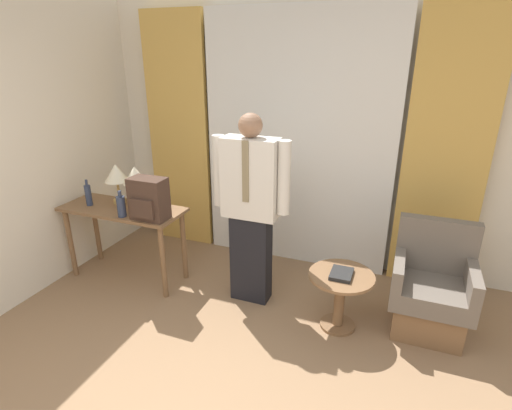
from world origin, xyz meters
TOP-DOWN VIEW (x-y plane):
  - wall_back at (0.00, 3.02)m, footprint 10.00×0.06m
  - curtain_sheer_center at (0.00, 2.89)m, footprint 1.95×0.06m
  - curtain_drape_left at (-1.38, 2.89)m, footprint 0.72×0.06m
  - curtain_drape_right at (1.38, 2.89)m, footprint 0.72×0.06m
  - desk at (-1.45, 1.92)m, footprint 1.21×0.49m
  - table_lamp_left at (-1.56, 2.02)m, footprint 0.23×0.23m
  - table_lamp_right at (-1.34, 2.02)m, footprint 0.23×0.23m
  - bottle_near_edge at (-1.79, 1.86)m, footprint 0.06×0.06m
  - bottle_by_lamp at (-1.31, 1.74)m, footprint 0.08×0.08m
  - backpack at (-1.04, 1.79)m, footprint 0.33×0.22m
  - person at (-0.15, 2.02)m, footprint 0.69×0.23m
  - armchair at (1.38, 2.12)m, footprint 0.62×0.56m
  - side_table at (0.69, 1.88)m, footprint 0.53×0.53m
  - book at (0.69, 1.86)m, footprint 0.17×0.22m

SIDE VIEW (x-z plane):
  - side_table at x=0.69m, z-range 0.09..0.59m
  - armchair at x=1.38m, z-range -0.11..0.80m
  - book at x=0.69m, z-range 0.50..0.53m
  - desk at x=-1.45m, z-range 0.25..1.01m
  - bottle_by_lamp at x=-1.31m, z-range 0.74..0.98m
  - bottle_near_edge at x=-1.79m, z-range 0.73..1.00m
  - person at x=-0.15m, z-range 0.07..1.79m
  - backpack at x=-1.04m, z-range 0.75..1.13m
  - table_lamp_left at x=-1.56m, z-range 0.85..1.25m
  - table_lamp_right at x=-1.34m, z-range 0.85..1.25m
  - curtain_sheer_center at x=0.00m, z-range 0.00..2.58m
  - curtain_drape_left at x=-1.38m, z-range 0.00..2.58m
  - curtain_drape_right at x=1.38m, z-range 0.00..2.58m
  - wall_back at x=0.00m, z-range 0.00..2.70m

